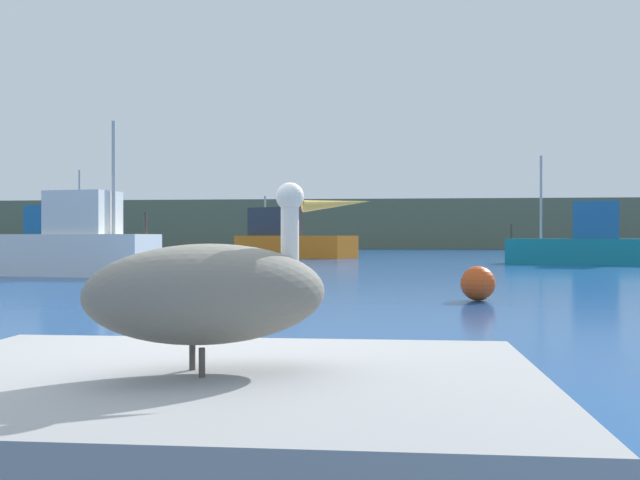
{
  "coord_description": "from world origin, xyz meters",
  "views": [
    {
      "loc": [
        1.27,
        -4.29,
        1.27
      ],
      "look_at": [
        -0.63,
        15.38,
        1.19
      ],
      "focal_mm": 40.25,
      "sensor_mm": 36.0,
      "label": 1
    }
  ],
  "objects_px": {
    "fishing_boat_green": "(50,240)",
    "fishing_boat_white": "(67,246)",
    "fishing_boat_orange": "(289,240)",
    "mooring_buoy": "(478,283)",
    "fishing_boat_teal": "(593,244)",
    "pelican": "(211,292)"
  },
  "relations": [
    {
      "from": "fishing_boat_green",
      "to": "fishing_boat_white",
      "type": "bearing_deg",
      "value": -48.37
    },
    {
      "from": "fishing_boat_orange",
      "to": "fishing_boat_white",
      "type": "distance_m",
      "value": 22.1
    },
    {
      "from": "pelican",
      "to": "fishing_boat_white",
      "type": "relative_size",
      "value": 0.22
    },
    {
      "from": "fishing_boat_green",
      "to": "fishing_boat_white",
      "type": "distance_m",
      "value": 20.19
    },
    {
      "from": "pelican",
      "to": "fishing_boat_green",
      "type": "bearing_deg",
      "value": 89.01
    },
    {
      "from": "fishing_boat_teal",
      "to": "mooring_buoy",
      "type": "bearing_deg",
      "value": 85.7
    },
    {
      "from": "pelican",
      "to": "mooring_buoy",
      "type": "distance_m",
      "value": 11.52
    },
    {
      "from": "fishing_boat_teal",
      "to": "fishing_boat_orange",
      "type": "distance_m",
      "value": 18.48
    },
    {
      "from": "fishing_boat_white",
      "to": "mooring_buoy",
      "type": "xyz_separation_m",
      "value": [
        12.26,
        -8.02,
        -0.65
      ]
    },
    {
      "from": "fishing_boat_teal",
      "to": "fishing_boat_orange",
      "type": "relative_size",
      "value": 1.01
    },
    {
      "from": "fishing_boat_green",
      "to": "mooring_buoy",
      "type": "distance_m",
      "value": 33.74
    },
    {
      "from": "fishing_boat_orange",
      "to": "mooring_buoy",
      "type": "bearing_deg",
      "value": 131.98
    },
    {
      "from": "pelican",
      "to": "mooring_buoy",
      "type": "xyz_separation_m",
      "value": [
        2.6,
        11.2,
        -0.67
      ]
    },
    {
      "from": "fishing_boat_green",
      "to": "fishing_boat_orange",
      "type": "height_order",
      "value": "fishing_boat_green"
    },
    {
      "from": "mooring_buoy",
      "to": "pelican",
      "type": "bearing_deg",
      "value": -103.08
    },
    {
      "from": "fishing_boat_white",
      "to": "mooring_buoy",
      "type": "bearing_deg",
      "value": -23.0
    },
    {
      "from": "fishing_boat_orange",
      "to": "mooring_buoy",
      "type": "distance_m",
      "value": 30.75
    },
    {
      "from": "fishing_boat_teal",
      "to": "fishing_boat_white",
      "type": "distance_m",
      "value": 23.2
    },
    {
      "from": "fishing_boat_teal",
      "to": "fishing_boat_white",
      "type": "xyz_separation_m",
      "value": [
        -19.95,
        -11.84,
        0.04
      ]
    },
    {
      "from": "fishing_boat_teal",
      "to": "fishing_boat_orange",
      "type": "bearing_deg",
      "value": -15.3
    },
    {
      "from": "pelican",
      "to": "mooring_buoy",
      "type": "bearing_deg",
      "value": 48.78
    },
    {
      "from": "pelican",
      "to": "mooring_buoy",
      "type": "relative_size",
      "value": 2.04
    }
  ]
}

